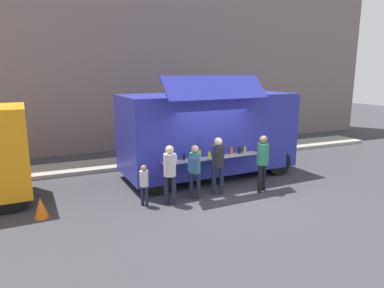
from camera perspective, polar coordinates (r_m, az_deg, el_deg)
ground_plane at (r=10.71m, az=4.95°, el=-8.20°), size 60.00×60.00×0.00m
curb_strip at (r=13.84m, az=-17.42°, el=-3.72°), size 28.00×1.60×0.15m
building_behind at (r=17.41m, az=-16.63°, el=15.84°), size 32.00×2.40×10.02m
food_truck_main at (r=12.12m, az=2.77°, el=2.07°), size 6.14×3.38×3.58m
traffic_cone_orange at (r=9.69m, az=-23.96°, el=-9.70°), size 0.36×0.36×0.55m
trash_bin at (r=16.29m, az=11.57°, el=0.43°), size 0.60×0.60×1.00m
customer_front_ordering at (r=10.30m, az=4.37°, el=-2.83°), size 0.36×0.36×1.77m
customer_mid_with_backpack at (r=9.92m, az=0.44°, el=-3.80°), size 0.47×0.52×1.62m
customer_rear_waiting at (r=9.55m, az=-3.74°, el=-4.28°), size 0.35×0.35×1.70m
customer_extra_browsing at (r=10.75m, az=11.72°, el=-2.38°), size 0.36×0.36×1.79m
child_near_queue at (r=9.57m, az=-8.02°, el=-6.27°), size 0.24×0.24×1.19m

